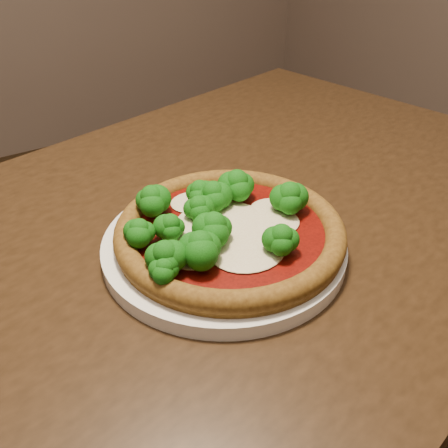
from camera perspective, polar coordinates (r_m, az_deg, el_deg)
dining_table at (r=0.69m, az=-5.36°, el=-8.73°), size 1.43×1.00×0.75m
plate at (r=0.61m, az=-0.00°, el=-2.42°), size 0.29×0.29×0.02m
pizza at (r=0.59m, az=0.10°, el=-0.37°), size 0.27×0.27×0.06m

